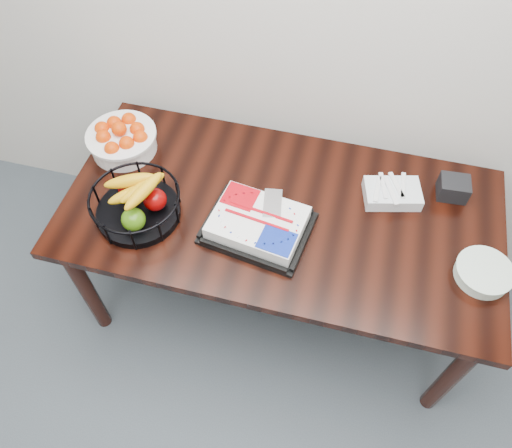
% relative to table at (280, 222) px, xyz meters
% --- Properties ---
extents(table, '(1.80, 0.90, 0.75)m').
position_rel_table_xyz_m(table, '(0.00, 0.00, 0.00)').
color(table, black).
rests_on(table, ground).
extents(cake_tray, '(0.45, 0.37, 0.08)m').
position_rel_table_xyz_m(cake_tray, '(-0.07, -0.12, 0.12)').
color(cake_tray, black).
rests_on(cake_tray, table).
extents(tangerine_bowl, '(0.31, 0.31, 0.20)m').
position_rel_table_xyz_m(tangerine_bowl, '(-0.76, 0.16, 0.17)').
color(tangerine_bowl, white).
rests_on(tangerine_bowl, table).
extents(fruit_basket, '(0.36, 0.36, 0.19)m').
position_rel_table_xyz_m(fruit_basket, '(-0.56, -0.17, 0.17)').
color(fruit_basket, black).
rests_on(fruit_basket, table).
extents(plate_stack, '(0.21, 0.21, 0.05)m').
position_rel_table_xyz_m(plate_stack, '(0.80, -0.12, 0.11)').
color(plate_stack, white).
rests_on(plate_stack, table).
extents(fork_bag, '(0.26, 0.20, 0.06)m').
position_rel_table_xyz_m(fork_bag, '(0.43, 0.18, 0.12)').
color(fork_bag, silver).
rests_on(fork_bag, table).
extents(napkin_box, '(0.13, 0.11, 0.09)m').
position_rel_table_xyz_m(napkin_box, '(0.67, 0.26, 0.13)').
color(napkin_box, black).
rests_on(napkin_box, table).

